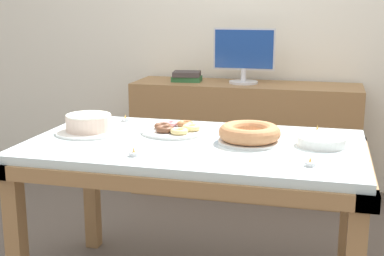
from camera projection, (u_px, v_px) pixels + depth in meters
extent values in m
cube|color=silver|center=(254.00, 9.00, 3.86)|extent=(8.00, 0.10, 2.60)
cube|color=silver|center=(195.00, 146.00, 2.34)|extent=(1.45, 0.83, 0.04)
cube|color=olive|center=(169.00, 184.00, 1.98)|extent=(1.49, 0.08, 0.06)
cube|color=olive|center=(214.00, 135.00, 2.73)|extent=(1.49, 0.08, 0.06)
cube|color=olive|center=(51.00, 146.00, 2.53)|extent=(0.08, 0.87, 0.06)
cube|color=olive|center=(361.00, 168.00, 2.18)|extent=(0.08, 0.87, 0.06)
cube|color=olive|center=(17.00, 245.00, 2.25)|extent=(0.07, 0.07, 0.68)
cube|color=olive|center=(92.00, 188.00, 2.94)|extent=(0.07, 0.07, 0.68)
cube|color=olive|center=(348.00, 211.00, 2.61)|extent=(0.07, 0.07, 0.68)
cube|color=olive|center=(245.00, 139.00, 3.78)|extent=(1.57, 0.44, 0.80)
cylinder|color=silver|center=(243.00, 82.00, 3.69)|extent=(0.20, 0.20, 0.02)
cylinder|color=silver|center=(244.00, 75.00, 3.68)|extent=(0.04, 0.04, 0.09)
cube|color=silver|center=(244.00, 49.00, 3.64)|extent=(0.42, 0.02, 0.28)
cube|color=navy|center=(244.00, 49.00, 3.63)|extent=(0.40, 0.00, 0.26)
cube|color=#2D6638|center=(187.00, 79.00, 3.79)|extent=(0.21, 0.16, 0.04)
cube|color=#3F3838|center=(187.00, 74.00, 3.78)|extent=(0.21, 0.18, 0.03)
cylinder|color=white|center=(89.00, 132.00, 2.50)|extent=(0.31, 0.31, 0.01)
cylinder|color=beige|center=(89.00, 123.00, 2.49)|extent=(0.21, 0.21, 0.07)
cylinder|color=white|center=(88.00, 115.00, 2.48)|extent=(0.21, 0.21, 0.01)
cylinder|color=white|center=(249.00, 141.00, 2.32)|extent=(0.27, 0.27, 0.01)
torus|color=#BC7A4C|center=(250.00, 132.00, 2.31)|extent=(0.27, 0.27, 0.07)
cylinder|color=white|center=(175.00, 131.00, 2.50)|extent=(0.31, 0.31, 0.01)
torus|color=#EAD184|center=(191.00, 127.00, 2.49)|extent=(0.08, 0.08, 0.03)
torus|color=#B27042|center=(185.00, 124.00, 2.56)|extent=(0.08, 0.08, 0.03)
torus|color=pink|center=(170.00, 124.00, 2.58)|extent=(0.07, 0.07, 0.02)
torus|color=brown|center=(162.00, 126.00, 2.52)|extent=(0.08, 0.08, 0.03)
torus|color=brown|center=(165.00, 129.00, 2.45)|extent=(0.08, 0.08, 0.03)
torus|color=#EAD184|center=(179.00, 131.00, 2.42)|extent=(0.08, 0.08, 0.02)
cylinder|color=white|center=(322.00, 145.00, 2.27)|extent=(0.21, 0.21, 0.01)
cylinder|color=white|center=(322.00, 142.00, 2.27)|extent=(0.21, 0.21, 0.01)
cylinder|color=white|center=(322.00, 140.00, 2.27)|extent=(0.21, 0.21, 0.01)
cylinder|color=white|center=(322.00, 138.00, 2.26)|extent=(0.21, 0.21, 0.01)
cylinder|color=silver|center=(310.00, 164.00, 1.98)|extent=(0.04, 0.04, 0.02)
cylinder|color=white|center=(310.00, 162.00, 1.98)|extent=(0.03, 0.03, 0.00)
cone|color=#F9B74C|center=(310.00, 159.00, 1.98)|extent=(0.01, 0.01, 0.02)
cylinder|color=silver|center=(317.00, 131.00, 2.50)|extent=(0.04, 0.04, 0.02)
cylinder|color=white|center=(317.00, 130.00, 2.50)|extent=(0.03, 0.03, 0.00)
cone|color=#F9B74C|center=(317.00, 127.00, 2.50)|extent=(0.01, 0.01, 0.02)
cylinder|color=silver|center=(134.00, 154.00, 2.12)|extent=(0.04, 0.04, 0.02)
cylinder|color=white|center=(134.00, 153.00, 2.11)|extent=(0.03, 0.03, 0.00)
cone|color=#F9B74C|center=(134.00, 149.00, 2.11)|extent=(0.01, 0.01, 0.02)
cylinder|color=silver|center=(125.00, 120.00, 2.75)|extent=(0.04, 0.04, 0.02)
cylinder|color=white|center=(125.00, 118.00, 2.75)|extent=(0.03, 0.03, 0.00)
cone|color=#F9B74C|center=(125.00, 116.00, 2.75)|extent=(0.01, 0.01, 0.02)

